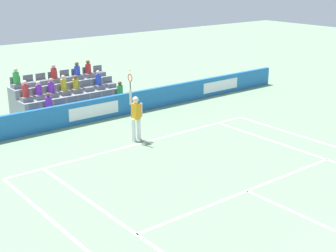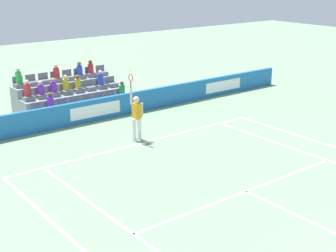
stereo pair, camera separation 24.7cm
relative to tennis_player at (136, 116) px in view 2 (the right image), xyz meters
The scene contains 7 objects.
line_baseline 1.06m from the tennis_player, 91.15° to the left, with size 10.97×0.10×0.01m, color white.
line_service 5.95m from the tennis_player, 90.07° to the left, with size 8.23×0.10×0.01m, color white.
line_singles_sideline_left 7.61m from the tennis_player, 57.00° to the left, with size 0.10×11.89×0.01m, color white.
line_centre_mark 1.10m from the tennis_player, 90.91° to the left, with size 0.10×0.20×0.01m, color white.
sponsor_barrier 3.35m from the tennis_player, 90.13° to the right, with size 23.27×0.22×0.98m.
tennis_player is the anchor object (origin of this frame).
stadium_stand 5.64m from the tennis_player, 89.98° to the right, with size 4.96×2.85×2.19m.
Camera 2 is at (10.16, 2.86, 6.47)m, focal length 52.36 mm.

